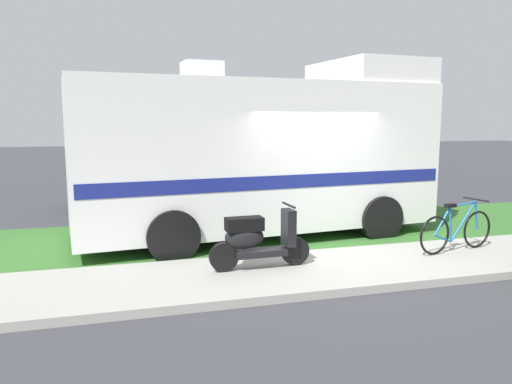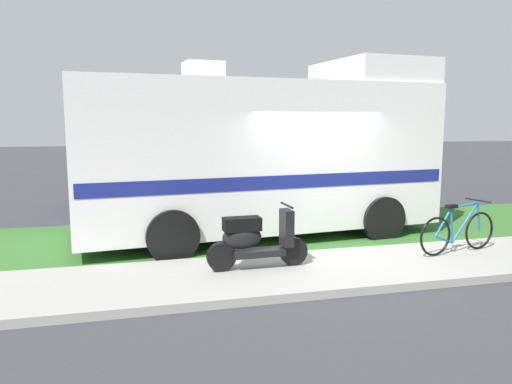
% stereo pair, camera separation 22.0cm
% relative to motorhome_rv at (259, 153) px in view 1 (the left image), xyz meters
% --- Properties ---
extents(ground_plane, '(80.00, 80.00, 0.00)m').
position_rel_motorhome_rv_xyz_m(ground_plane, '(0.75, -1.48, -1.70)').
color(ground_plane, '#38383D').
extents(sidewalk, '(24.00, 2.00, 0.12)m').
position_rel_motorhome_rv_xyz_m(sidewalk, '(0.75, -2.68, -1.64)').
color(sidewalk, '#9E9B93').
rests_on(sidewalk, ground).
extents(grass_strip, '(24.00, 3.40, 0.08)m').
position_rel_motorhome_rv_xyz_m(grass_strip, '(0.75, 0.02, -1.66)').
color(grass_strip, '#336628').
rests_on(grass_strip, ground).
extents(motorhome_rv, '(7.21, 3.17, 3.57)m').
position_rel_motorhome_rv_xyz_m(motorhome_rv, '(0.00, 0.00, 0.00)').
color(motorhome_rv, silver).
rests_on(motorhome_rv, ground).
extents(scooter, '(1.58, 0.50, 0.97)m').
position_rel_motorhome_rv_xyz_m(scooter, '(-0.77, -2.47, -1.12)').
color(scooter, black).
rests_on(scooter, ground).
extents(bicycle, '(1.66, 0.52, 0.88)m').
position_rel_motorhome_rv_xyz_m(bicycle, '(2.80, -2.44, -1.21)').
color(bicycle, black).
rests_on(bicycle, ground).
extents(pickup_truck_near, '(5.12, 2.41, 1.85)m').
position_rel_motorhome_rv_xyz_m(pickup_truck_near, '(-0.87, 4.42, -0.72)').
color(pickup_truck_near, '#1E478C').
rests_on(pickup_truck_near, ground).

